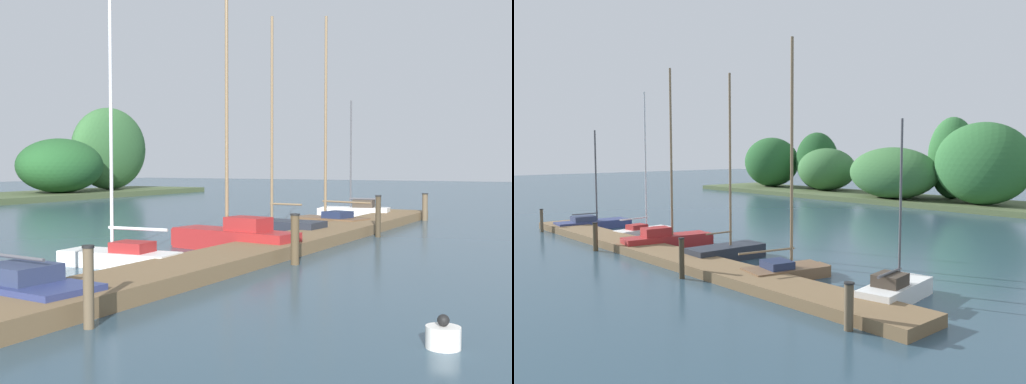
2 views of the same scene
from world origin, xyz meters
TOP-DOWN VIEW (x-y plane):
  - dock_pier at (0.00, 12.03)m, footprint 24.14×1.80m
  - sailboat_1 at (-5.86, 14.35)m, footprint 1.24×3.22m
  - sailboat_2 at (-1.95, 13.43)m, footprint 1.66×4.26m
  - sailboat_3 at (1.81, 13.95)m, footprint 1.41×3.44m
  - sailboat_4 at (5.71, 13.53)m, footprint 1.91×3.50m
  - sailboat_5 at (9.86, 13.96)m, footprint 1.51×3.29m
  - mooring_piling_0 at (-10.66, 10.81)m, footprint 0.19×0.19m
  - mooring_piling_1 at (-3.54, 10.69)m, footprint 0.24×0.24m
  - mooring_piling_2 at (3.31, 10.74)m, footprint 0.21×0.21m
  - mooring_piling_3 at (10.54, 10.91)m, footprint 0.27×0.27m
  - channel_buoy_0 at (-9.20, 5.88)m, footprint 0.47×0.47m

SIDE VIEW (x-z plane):
  - channel_buoy_0 at x=-9.20m, z-range -0.07..0.40m
  - dock_pier at x=0.00m, z-range 0.00..0.35m
  - sailboat_1 at x=-5.86m, z-range -3.36..4.06m
  - sailboat_5 at x=9.86m, z-range -2.32..3.03m
  - sailboat_3 at x=1.81m, z-range -3.38..4.12m
  - sailboat_4 at x=5.71m, z-range -3.71..4.54m
  - sailboat_2 at x=-1.95m, z-range -3.59..4.48m
  - mooring_piling_3 at x=10.54m, z-range 0.01..1.21m
  - mooring_piling_0 at x=-10.66m, z-range 0.01..1.27m
  - mooring_piling_1 at x=-3.54m, z-range 0.01..1.27m
  - mooring_piling_2 at x=3.31m, z-range 0.01..1.43m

